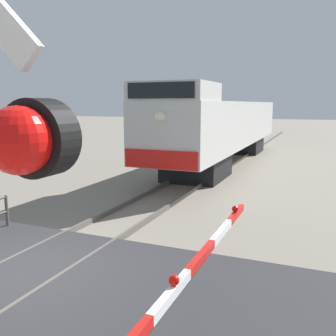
# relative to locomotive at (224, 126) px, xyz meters

# --- Properties ---
(ground_plane) EXTENTS (160.00, 160.00, 0.00)m
(ground_plane) POSITION_rel_locomotive_xyz_m (0.00, -15.24, -2.08)
(ground_plane) COLOR gray
(rail_track_right) EXTENTS (0.08, 80.00, 0.15)m
(rail_track_right) POSITION_rel_locomotive_xyz_m (0.72, -15.24, -2.00)
(rail_track_right) COLOR #59544C
(rail_track_right) RESTS_ON ground_plane
(road_surface) EXTENTS (36.00, 4.48, 0.14)m
(road_surface) POSITION_rel_locomotive_xyz_m (0.00, -15.24, -2.01)
(road_surface) COLOR #2D2D30
(road_surface) RESTS_ON ground_plane
(locomotive) EXTENTS (2.83, 18.23, 4.05)m
(locomotive) POSITION_rel_locomotive_xyz_m (0.00, 0.00, 0.00)
(locomotive) COLOR black
(locomotive) RESTS_ON ground_plane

